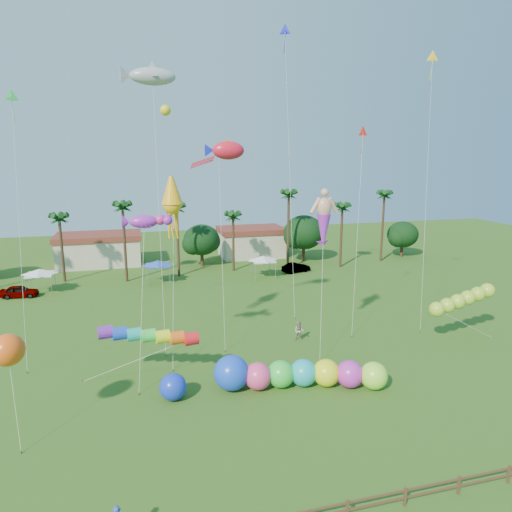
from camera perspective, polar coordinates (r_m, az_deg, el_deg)
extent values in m
plane|color=#285116|center=(28.87, 5.61, -22.09)|extent=(160.00, 160.00, 0.00)
cylinder|color=#3A2819|center=(64.99, -23.08, 0.67)|extent=(0.36, 0.36, 8.50)
cylinder|color=#3A2819|center=(62.23, -16.08, 1.40)|extent=(0.36, 0.36, 10.00)
cylinder|color=#3A2819|center=(63.50, -9.74, 1.70)|extent=(0.36, 0.36, 9.50)
cylinder|color=#3A2819|center=(65.81, -2.85, 1.57)|extent=(0.36, 0.36, 8.00)
cylinder|color=#3A2819|center=(66.74, 4.05, 3.01)|extent=(0.36, 0.36, 11.00)
cylinder|color=#3A2819|center=(69.03, 10.60, 2.30)|extent=(0.36, 0.36, 9.00)
cylinder|color=#3A2819|center=(74.41, 15.53, 3.36)|extent=(0.36, 0.36, 10.50)
sphere|color=#113814|center=(68.98, -6.82, 2.02)|extent=(5.46, 5.46, 5.46)
sphere|color=#113814|center=(71.95, 6.01, 2.97)|extent=(6.30, 6.30, 6.30)
sphere|color=#113814|center=(78.94, 17.87, 2.59)|extent=(5.04, 5.04, 5.04)
cube|color=beige|center=(73.77, -18.96, 0.50)|extent=(12.00, 7.00, 4.00)
cube|color=beige|center=(75.93, -0.61, 1.50)|extent=(10.00, 7.00, 4.00)
pyramid|color=white|center=(60.79, -25.44, -1.75)|extent=(3.00, 3.00, 0.60)
pyramid|color=blue|center=(60.77, -12.21, -0.81)|extent=(3.00, 3.00, 0.60)
pyramid|color=white|center=(62.03, 0.86, -0.26)|extent=(3.00, 3.00, 0.60)
cube|color=brown|center=(24.24, 11.33, -28.62)|extent=(0.12, 0.12, 1.00)
cube|color=brown|center=(25.47, 18.12, -26.69)|extent=(0.12, 0.12, 1.00)
cube|color=brown|center=(26.98, 24.01, -24.69)|extent=(0.12, 0.12, 1.00)
cube|color=brown|center=(28.73, 29.06, -22.74)|extent=(0.12, 0.12, 1.00)
cube|color=brown|center=(24.01, 11.37, -27.98)|extent=(36.00, 0.08, 0.10)
cube|color=brown|center=(24.27, 11.33, -28.70)|extent=(36.00, 0.08, 0.10)
imported|color=#4C4C54|center=(60.74, -27.47, -3.94)|extent=(4.34, 2.05, 1.43)
imported|color=#4C4C54|center=(65.66, 5.04, -1.45)|extent=(4.40, 2.51, 1.37)
imported|color=gray|center=(41.77, 5.41, -9.33)|extent=(1.12, 1.07, 1.81)
sphere|color=#F03F81|center=(33.56, 0.23, -14.78)|extent=(1.99, 1.99, 1.99)
sphere|color=green|center=(33.90, 3.11, -14.51)|extent=(1.99, 1.99, 1.99)
sphere|color=#1AABBC|center=(34.20, 5.94, -14.31)|extent=(1.99, 1.99, 1.99)
sphere|color=#EDF519|center=(34.40, 8.78, -14.23)|extent=(1.99, 1.99, 1.99)
sphere|color=#C52EBD|center=(34.52, 11.64, -14.25)|extent=(1.99, 1.99, 1.99)
sphere|color=#A2FF38|center=(34.66, 14.51, -14.28)|extent=(1.99, 1.99, 1.99)
sphere|color=blue|center=(33.44, -3.09, -14.38)|extent=(3.07, 3.07, 2.54)
sphere|color=#1735D0|center=(32.81, -10.34, -15.79)|extent=(1.87, 1.87, 1.87)
cylinder|color=red|center=(34.26, -11.12, -10.41)|extent=(7.12, 1.18, 0.96)
cylinder|color=silver|center=(35.59, -14.68, -12.49)|extent=(7.91, 1.66, 3.20)
cylinder|color=brown|center=(37.22, -20.84, -14.35)|extent=(0.08, 0.08, 0.16)
ellipsoid|color=#9FD22E|center=(42.90, 21.67, -6.22)|extent=(7.09, 4.18, 1.57)
cylinder|color=silver|center=(45.20, 24.76, -7.76)|extent=(6.18, 0.25, 3.31)
cylinder|color=brown|center=(47.62, 27.56, -9.03)|extent=(0.08, 0.08, 0.16)
sphere|color=#FA5714|center=(29.33, -28.61, -10.28)|extent=(1.98, 1.98, 1.82)
cylinder|color=silver|center=(29.94, -27.94, -15.82)|extent=(0.38, 1.19, 5.78)
cylinder|color=brown|center=(30.78, -27.29, -20.96)|extent=(0.08, 0.08, 0.16)
cylinder|color=silver|center=(37.60, 8.22, -4.49)|extent=(1.74, 4.03, 10.99)
cylinder|color=brown|center=(37.53, 7.96, -13.38)|extent=(0.08, 0.08, 0.16)
ellipsoid|color=red|center=(40.53, -3.48, 13.04)|extent=(4.25, 1.57, 1.75)
cylinder|color=silver|center=(39.19, -3.67, 0.70)|extent=(1.37, 4.11, 16.81)
cylinder|color=brown|center=(39.72, -3.87, -11.78)|extent=(0.08, 0.08, 0.16)
ellipsoid|color=#9B9EA9|center=(43.64, -12.80, 21.05)|extent=(5.63, 3.79, 1.90)
cylinder|color=silver|center=(39.89, -12.03, 5.25)|extent=(0.37, 7.00, 23.12)
cylinder|color=brown|center=(39.60, -11.22, -12.08)|extent=(0.08, 0.08, 0.16)
cone|color=#FAAC14|center=(38.27, -10.43, 6.27)|extent=(2.04, 2.04, 4.92)
cylinder|color=silver|center=(37.04, -10.39, -3.70)|extent=(0.87, 4.83, 12.39)
cylinder|color=brown|center=(36.96, -10.35, -13.90)|extent=(0.08, 0.08, 0.16)
ellipsoid|color=purple|center=(34.27, -13.85, 4.20)|extent=(3.92, 2.73, 1.38)
cylinder|color=silver|center=(33.70, -14.13, -6.14)|extent=(1.07, 3.87, 11.66)
cylinder|color=brown|center=(34.21, -14.44, -16.38)|extent=(0.08, 0.08, 0.16)
cone|color=red|center=(44.20, 13.24, 14.85)|extent=(1.23, 0.50, 1.20)
cylinder|color=silver|center=(42.85, 12.55, 2.56)|extent=(1.91, 3.29, 18.47)
cylinder|color=brown|center=(43.52, 11.87, -9.81)|extent=(0.08, 0.08, 0.16)
cone|color=yellow|center=(48.52, 21.19, 22.16)|extent=(1.22, 0.64, 1.20)
cylinder|color=silver|center=(45.74, 20.51, 6.95)|extent=(1.79, 3.94, 25.22)
cylinder|color=brown|center=(46.42, 19.84, -8.87)|extent=(0.08, 0.08, 0.16)
cone|color=#34DE63|center=(39.95, -28.25, 17.16)|extent=(1.14, 0.62, 1.13)
cylinder|color=silver|center=(38.69, -27.45, 2.05)|extent=(0.37, 3.17, 20.63)
cylinder|color=brown|center=(40.15, -26.68, -12.88)|extent=(0.08, 0.08, 0.16)
cone|color=#171BD6|center=(50.43, 3.64, 26.30)|extent=(1.25, 0.95, 1.32)
cylinder|color=silver|center=(46.71, 4.26, 9.79)|extent=(0.18, 4.79, 28.48)
cylinder|color=brown|center=(47.26, 4.86, -7.76)|extent=(0.08, 0.08, 0.16)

